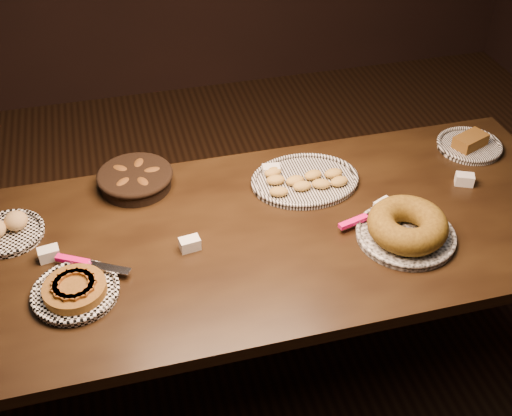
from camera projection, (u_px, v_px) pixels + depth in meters
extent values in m
plane|color=black|center=(266.00, 360.00, 2.78)|extent=(5.00, 5.00, 0.00)
cube|color=black|center=(267.00, 235.00, 2.33)|extent=(2.40, 1.00, 0.05)
cylinder|color=black|center=(463.00, 205.00, 3.06)|extent=(0.08, 0.08, 0.70)
torus|color=white|center=(75.00, 291.00, 2.05)|extent=(0.28, 0.28, 0.02)
cylinder|color=#553611|center=(75.00, 289.00, 2.05)|extent=(0.22, 0.22, 0.03)
cube|color=#5E3110|center=(91.00, 282.00, 2.04)|extent=(0.03, 0.07, 0.01)
cube|color=#5E3110|center=(89.00, 277.00, 2.06)|extent=(0.05, 0.07, 0.01)
cube|color=#5E3110|center=(84.00, 273.00, 2.07)|extent=(0.07, 0.06, 0.01)
cube|color=#5E3110|center=(76.00, 272.00, 2.08)|extent=(0.07, 0.03, 0.01)
cube|color=#5E3110|center=(68.00, 274.00, 2.07)|extent=(0.07, 0.04, 0.01)
cube|color=#5E3110|center=(61.00, 278.00, 2.05)|extent=(0.06, 0.06, 0.01)
cube|color=#5E3110|center=(56.00, 283.00, 2.04)|extent=(0.04, 0.07, 0.01)
cube|color=#5E3110|center=(56.00, 289.00, 2.02)|extent=(0.03, 0.07, 0.01)
cube|color=#5E3110|center=(59.00, 294.00, 2.00)|extent=(0.06, 0.07, 0.01)
cube|color=#5E3110|center=(66.00, 297.00, 1.99)|extent=(0.07, 0.05, 0.01)
cube|color=#5E3110|center=(75.00, 296.00, 1.99)|extent=(0.07, 0.02, 0.01)
cube|color=#5E3110|center=(83.00, 293.00, 2.00)|extent=(0.07, 0.05, 0.01)
cube|color=#5E3110|center=(89.00, 288.00, 2.02)|extent=(0.05, 0.07, 0.01)
cube|color=#FC0C76|center=(73.00, 260.00, 2.15)|extent=(0.12, 0.08, 0.02)
cube|color=silver|center=(109.00, 268.00, 2.12)|extent=(0.15, 0.10, 0.00)
torus|color=black|center=(305.00, 179.00, 2.52)|extent=(0.35, 0.35, 0.02)
ellipsoid|color=olive|center=(279.00, 192.00, 2.44)|extent=(0.08, 0.06, 0.04)
ellipsoid|color=olive|center=(302.00, 186.00, 2.47)|extent=(0.07, 0.05, 0.04)
ellipsoid|color=olive|center=(321.00, 184.00, 2.48)|extent=(0.08, 0.07, 0.04)
ellipsoid|color=olive|center=(339.00, 181.00, 2.49)|extent=(0.08, 0.06, 0.04)
ellipsoid|color=olive|center=(276.00, 180.00, 2.50)|extent=(0.08, 0.05, 0.04)
ellipsoid|color=olive|center=(295.00, 180.00, 2.49)|extent=(0.08, 0.06, 0.04)
ellipsoid|color=olive|center=(313.00, 175.00, 2.52)|extent=(0.08, 0.06, 0.04)
ellipsoid|color=olive|center=(333.00, 173.00, 2.53)|extent=(0.08, 0.05, 0.04)
ellipsoid|color=olive|center=(273.00, 172.00, 2.54)|extent=(0.08, 0.07, 0.04)
torus|color=black|center=(406.00, 234.00, 2.27)|extent=(0.35, 0.35, 0.02)
torus|color=brown|center=(408.00, 225.00, 2.24)|extent=(0.38, 0.38, 0.10)
cube|color=#FC0C76|center=(353.00, 222.00, 2.30)|extent=(0.12, 0.05, 0.02)
cube|color=silver|center=(382.00, 211.00, 2.35)|extent=(0.15, 0.07, 0.00)
cylinder|color=black|center=(136.00, 180.00, 2.49)|extent=(0.30, 0.30, 0.07)
torus|color=black|center=(135.00, 175.00, 2.48)|extent=(0.30, 0.30, 0.02)
ellipsoid|color=#37200B|center=(152.00, 173.00, 2.49)|extent=(0.09, 0.05, 0.04)
ellipsoid|color=#37200B|center=(139.00, 165.00, 2.53)|extent=(0.08, 0.10, 0.04)
ellipsoid|color=#37200B|center=(121.00, 171.00, 2.50)|extent=(0.10, 0.09, 0.04)
ellipsoid|color=#37200B|center=(123.00, 185.00, 2.43)|extent=(0.10, 0.10, 0.04)
ellipsoid|color=#37200B|center=(143.00, 184.00, 2.44)|extent=(0.08, 0.10, 0.04)
torus|color=white|center=(9.00, 232.00, 2.27)|extent=(0.25, 0.25, 0.02)
ellipsoid|color=#A97C4E|center=(16.00, 221.00, 2.28)|extent=(0.08, 0.08, 0.07)
torus|color=black|center=(470.00, 144.00, 2.71)|extent=(0.27, 0.27, 0.02)
cube|color=#553611|center=(470.00, 141.00, 2.70)|extent=(0.16, 0.13, 0.05)
cube|color=white|center=(190.00, 244.00, 2.22)|extent=(0.08, 0.05, 0.04)
cube|color=white|center=(271.00, 171.00, 2.56)|extent=(0.07, 0.05, 0.04)
cube|color=white|center=(384.00, 206.00, 2.38)|extent=(0.08, 0.07, 0.04)
cube|color=white|center=(49.00, 254.00, 2.18)|extent=(0.08, 0.05, 0.04)
cube|color=white|center=(464.00, 179.00, 2.51)|extent=(0.08, 0.07, 0.04)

